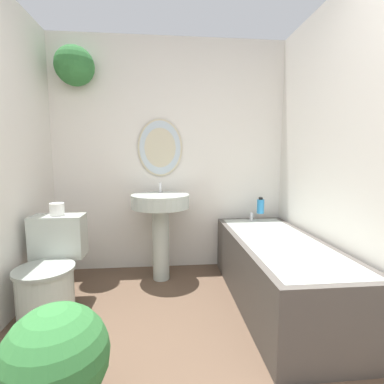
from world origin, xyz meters
TOP-DOWN VIEW (x-y plane):
  - wall_back at (-0.11, 2.44)m, footprint 2.52×0.37m
  - wall_right at (1.23, 1.22)m, footprint 0.06×2.55m
  - toilet at (-0.93, 1.57)m, footprint 0.42×0.61m
  - pedestal_sink at (-0.11, 2.12)m, footprint 0.55×0.55m
  - bathtub at (0.84, 1.56)m, footprint 0.68×1.64m
  - shampoo_bottle at (0.92, 2.24)m, footprint 0.07×0.07m
  - potted_plant at (-0.52, 0.59)m, footprint 0.44×0.44m
  - toilet_paper_roll at (-0.93, 1.77)m, footprint 0.11×0.11m

SIDE VIEW (x-z plane):
  - bathtub at x=0.84m, z-range -0.03..0.58m
  - toilet at x=-0.93m, z-range -0.05..0.68m
  - potted_plant at x=-0.52m, z-range 0.05..0.63m
  - pedestal_sink at x=-0.11m, z-range 0.17..1.11m
  - shampoo_bottle at x=0.92m, z-range 0.60..0.77m
  - toilet_paper_roll at x=-0.93m, z-range 0.72..0.82m
  - wall_right at x=1.23m, z-range 0.00..2.40m
  - wall_back at x=-0.11m, z-range 0.11..2.51m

